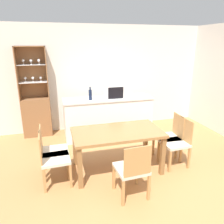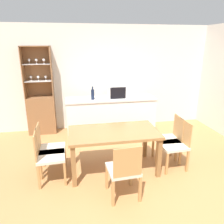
% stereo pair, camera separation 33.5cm
% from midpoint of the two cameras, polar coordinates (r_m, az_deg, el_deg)
% --- Properties ---
extents(ground_plane, '(18.00, 18.00, 0.00)m').
position_cam_midpoint_polar(ground_plane, '(3.67, 5.52, -17.75)').
color(ground_plane, '#B27A47').
extents(wall_back, '(6.80, 0.06, 2.55)m').
position_cam_midpoint_polar(wall_back, '(5.59, -3.75, 8.89)').
color(wall_back, silver).
rests_on(wall_back, ground_plane).
extents(kitchen_counter, '(2.03, 0.58, 0.92)m').
position_cam_midpoint_polar(kitchen_counter, '(5.10, -2.86, -1.40)').
color(kitchen_counter, white).
rests_on(kitchen_counter, ground_plane).
extents(display_cabinet, '(0.64, 0.34, 2.06)m').
position_cam_midpoint_polar(display_cabinet, '(5.46, -20.82, 0.50)').
color(display_cabinet, brown).
rests_on(display_cabinet, ground_plane).
extents(dining_table, '(1.48, 0.81, 0.72)m').
position_cam_midpoint_polar(dining_table, '(3.67, -1.27, -6.38)').
color(dining_table, olive).
rests_on(dining_table, ground_plane).
extents(dining_chair_head_near, '(0.45, 0.45, 0.86)m').
position_cam_midpoint_polar(dining_chair_head_near, '(3.14, 2.19, -14.83)').
color(dining_chair_head_near, beige).
rests_on(dining_chair_head_near, ground_plane).
extents(dining_chair_side_right_far, '(0.45, 0.45, 0.86)m').
position_cam_midpoint_polar(dining_chair_side_right_far, '(4.21, 12.66, -6.40)').
color(dining_chair_side_right_far, beige).
rests_on(dining_chair_side_right_far, ground_plane).
extents(dining_chair_side_left_far, '(0.43, 0.43, 0.86)m').
position_cam_midpoint_polar(dining_chair_side_left_far, '(3.78, -17.86, -9.76)').
color(dining_chair_side_left_far, beige).
rests_on(dining_chair_side_left_far, ground_plane).
extents(dining_chair_side_right_near, '(0.44, 0.44, 0.86)m').
position_cam_midpoint_polar(dining_chair_side_right_near, '(4.02, 14.24, -7.70)').
color(dining_chair_side_right_near, beige).
rests_on(dining_chair_side_right_near, ground_plane).
extents(dining_chair_side_left_near, '(0.44, 0.44, 0.86)m').
position_cam_midpoint_polar(dining_chair_side_left_near, '(3.56, -17.98, -11.53)').
color(dining_chair_side_left_near, beige).
rests_on(dining_chair_side_left_near, ground_plane).
extents(microwave, '(0.54, 0.36, 0.29)m').
position_cam_midpoint_polar(microwave, '(5.00, -0.68, 5.46)').
color(microwave, silver).
rests_on(microwave, kitchen_counter).
extents(wine_bottle, '(0.07, 0.07, 0.29)m').
position_cam_midpoint_polar(wine_bottle, '(4.82, -7.69, 4.50)').
color(wine_bottle, '#141E38').
rests_on(wine_bottle, kitchen_counter).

